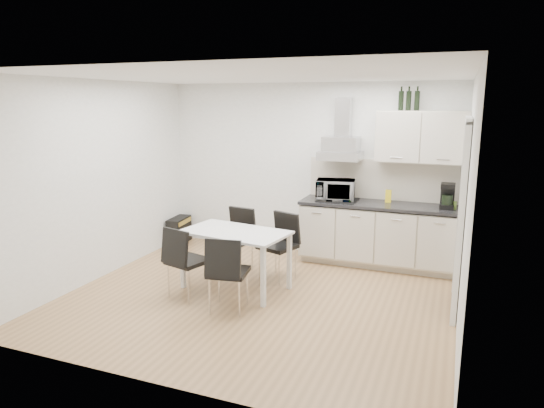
% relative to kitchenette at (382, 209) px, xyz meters
% --- Properties ---
extents(ground, '(4.50, 4.50, 0.00)m').
position_rel_kitchenette_xyz_m(ground, '(-1.18, -1.73, -0.83)').
color(ground, '#AB8253').
rests_on(ground, ground).
extents(wall_back, '(4.50, 0.10, 2.60)m').
position_rel_kitchenette_xyz_m(wall_back, '(-1.18, 0.27, 0.47)').
color(wall_back, white).
rests_on(wall_back, ground).
extents(wall_front, '(4.50, 0.10, 2.60)m').
position_rel_kitchenette_xyz_m(wall_front, '(-1.18, -3.73, 0.47)').
color(wall_front, white).
rests_on(wall_front, ground).
extents(wall_left, '(0.10, 4.00, 2.60)m').
position_rel_kitchenette_xyz_m(wall_left, '(-3.43, -1.73, 0.47)').
color(wall_left, white).
rests_on(wall_left, ground).
extents(wall_right, '(0.10, 4.00, 2.60)m').
position_rel_kitchenette_xyz_m(wall_right, '(1.07, -1.73, 0.47)').
color(wall_right, white).
rests_on(wall_right, ground).
extents(ceiling, '(4.50, 4.50, 0.00)m').
position_rel_kitchenette_xyz_m(ceiling, '(-1.18, -1.73, 1.77)').
color(ceiling, white).
rests_on(ceiling, wall_back).
extents(doorway, '(0.08, 1.04, 2.10)m').
position_rel_kitchenette_xyz_m(doorway, '(1.03, -1.18, 0.22)').
color(doorway, white).
rests_on(doorway, ground).
extents(kitchenette, '(2.22, 0.64, 2.52)m').
position_rel_kitchenette_xyz_m(kitchenette, '(0.00, 0.00, 0.00)').
color(kitchenette, beige).
rests_on(kitchenette, ground).
extents(dining_table, '(1.38, 0.92, 0.75)m').
position_rel_kitchenette_xyz_m(dining_table, '(-1.56, -1.56, -0.17)').
color(dining_table, white).
rests_on(dining_table, ground).
extents(chair_far_left, '(0.50, 0.56, 0.88)m').
position_rel_kitchenette_xyz_m(chair_far_left, '(-1.83, -1.00, -0.39)').
color(chair_far_left, black).
rests_on(chair_far_left, ground).
extents(chair_far_right, '(0.58, 0.62, 0.88)m').
position_rel_kitchenette_xyz_m(chair_far_right, '(-1.19, -1.06, -0.39)').
color(chair_far_right, black).
rests_on(chair_far_right, ground).
extents(chair_near_left, '(0.56, 0.60, 0.88)m').
position_rel_kitchenette_xyz_m(chair_near_left, '(-1.98, -2.00, -0.39)').
color(chair_near_left, black).
rests_on(chair_near_left, ground).
extents(chair_near_right, '(0.52, 0.57, 0.88)m').
position_rel_kitchenette_xyz_m(chair_near_right, '(-1.36, -2.17, -0.39)').
color(chair_near_right, black).
rests_on(chair_near_right, ground).
extents(guitar_amp, '(0.28, 0.54, 0.43)m').
position_rel_kitchenette_xyz_m(guitar_amp, '(-3.31, -0.08, -0.61)').
color(guitar_amp, black).
rests_on(guitar_amp, ground).
extents(floor_speaker, '(0.21, 0.19, 0.31)m').
position_rel_kitchenette_xyz_m(floor_speaker, '(-2.70, 0.17, -0.68)').
color(floor_speaker, black).
rests_on(floor_speaker, ground).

